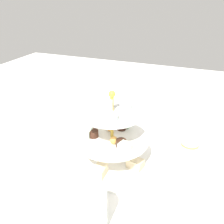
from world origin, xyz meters
name	(u,v)px	position (x,y,z in m)	size (l,w,h in m)	color
ground_plane	(112,163)	(0.00, 0.00, 0.00)	(2.40, 2.40, 0.00)	white
tiered_serving_stand	(112,143)	(0.00, 0.00, 0.08)	(0.28, 0.28, 0.25)	white
water_glass_tall_right	(92,210)	(-0.05, 0.25, 0.06)	(0.07, 0.07, 0.11)	silver
water_glass_short_left	(163,128)	(-0.12, -0.22, 0.04)	(0.06, 0.06, 0.08)	silver
teacup_with_saucer	(189,150)	(-0.23, -0.13, 0.02)	(0.09, 0.09, 0.05)	white
butter_knife_left	(20,162)	(0.28, 0.11, 0.00)	(0.17, 0.01, 0.00)	silver
butter_knife_right	(203,206)	(-0.29, 0.08, 0.00)	(0.17, 0.01, 0.00)	silver
water_glass_mid_back	(105,120)	(0.11, -0.20, 0.04)	(0.06, 0.06, 0.08)	silver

